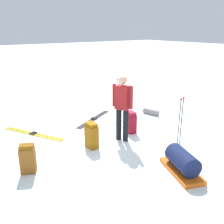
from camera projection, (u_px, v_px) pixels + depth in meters
The scene contains 11 objects.
ground_plane at pixel (112, 137), 6.92m from camera, with size 80.00×80.00×0.00m, color white.
skier_standing at pixel (122, 105), 6.43m from camera, with size 0.33×0.53×1.70m.
ski_pair_near at pixel (94, 119), 8.22m from camera, with size 1.69×1.00×0.05m.
ski_pair_far at pixel (34, 134), 7.08m from camera, with size 1.07×1.84×0.05m.
backpack_large_dark at pixel (92, 136), 6.20m from camera, with size 0.22×0.34×0.64m.
backpack_bright at pixel (28, 159), 5.13m from camera, with size 0.36×0.32×0.61m.
backpack_small_spare at pixel (131, 122), 7.13m from camera, with size 0.26×0.35×0.61m.
ski_poles_planted_near at pixel (180, 123), 5.78m from camera, with size 0.20×0.11×1.35m.
ski_poles_planted_far at pixel (118, 96), 8.23m from camera, with size 0.18×0.10×1.29m.
gear_sled at pixel (182, 163), 5.14m from camera, with size 0.82×1.18×0.49m.
sleeping_mat_rolled at pixel (151, 112), 8.65m from camera, with size 0.18×0.18×0.55m, color slate.
Camera 1 is at (3.79, 5.11, 2.81)m, focal length 41.14 mm.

